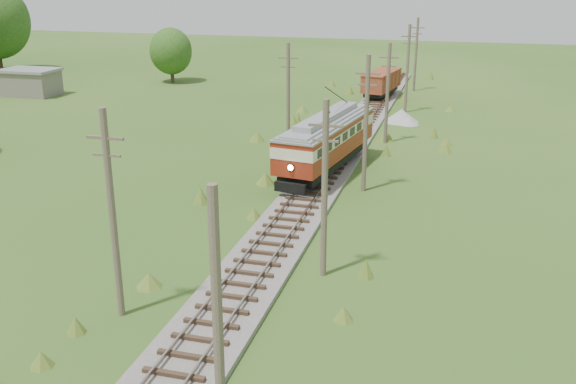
% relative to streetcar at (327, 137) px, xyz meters
% --- Properties ---
extents(railbed_main, '(3.60, 96.00, 0.57)m').
position_rel_streetcar_xyz_m(railbed_main, '(0.00, -0.01, -2.52)').
color(railbed_main, '#605B54').
rests_on(railbed_main, ground).
extents(streetcar, '(4.88, 13.00, 5.88)m').
position_rel_streetcar_xyz_m(streetcar, '(0.00, 0.00, 0.00)').
color(streetcar, black).
rests_on(streetcar, ground).
extents(gondola, '(3.78, 8.03, 2.56)m').
position_rel_streetcar_xyz_m(gondola, '(0.00, 29.70, -0.77)').
color(gondola, black).
rests_on(gondola, ground).
extents(gravel_pile, '(3.46, 3.67, 1.26)m').
position_rel_streetcar_xyz_m(gravel_pile, '(3.63, 18.28, -2.12)').
color(gravel_pile, gray).
rests_on(gravel_pile, ground).
extents(utility_pole_r_1, '(0.30, 0.30, 8.80)m').
position_rel_streetcar_xyz_m(utility_pole_r_1, '(3.10, -29.01, 1.69)').
color(utility_pole_r_1, brown).
rests_on(utility_pole_r_1, ground).
extents(utility_pole_r_2, '(1.60, 0.30, 8.60)m').
position_rel_streetcar_xyz_m(utility_pole_r_2, '(3.30, -16.01, 1.71)').
color(utility_pole_r_2, brown).
rests_on(utility_pole_r_2, ground).
extents(utility_pole_r_3, '(1.60, 0.30, 9.00)m').
position_rel_streetcar_xyz_m(utility_pole_r_3, '(3.20, -3.01, 1.91)').
color(utility_pole_r_3, brown).
rests_on(utility_pole_r_3, ground).
extents(utility_pole_r_4, '(1.60, 0.30, 8.40)m').
position_rel_streetcar_xyz_m(utility_pole_r_4, '(3.00, 9.99, 1.61)').
color(utility_pole_r_4, brown).
rests_on(utility_pole_r_4, ground).
extents(utility_pole_r_5, '(1.60, 0.30, 8.90)m').
position_rel_streetcar_xyz_m(utility_pole_r_5, '(3.40, 22.99, 1.86)').
color(utility_pole_r_5, brown).
rests_on(utility_pole_r_5, ground).
extents(utility_pole_r_6, '(1.60, 0.30, 8.70)m').
position_rel_streetcar_xyz_m(utility_pole_r_6, '(3.20, 35.99, 1.76)').
color(utility_pole_r_6, brown).
rests_on(utility_pole_r_6, ground).
extents(utility_pole_l_a, '(1.60, 0.30, 9.00)m').
position_rel_streetcar_xyz_m(utility_pole_l_a, '(-4.20, -22.01, 1.91)').
color(utility_pole_l_a, brown).
rests_on(utility_pole_l_a, ground).
extents(utility_pole_l_b, '(1.60, 0.30, 8.60)m').
position_rel_streetcar_xyz_m(utility_pole_l_b, '(-4.50, 5.99, 1.71)').
color(utility_pole_l_b, brown).
rests_on(utility_pole_l_b, ground).
extents(tree_mid_a, '(5.46, 5.46, 7.03)m').
position_rel_streetcar_xyz_m(tree_mid_a, '(-28.00, 33.99, 1.31)').
color(tree_mid_a, '#38281C').
rests_on(tree_mid_a, ground).
extents(shed, '(6.40, 4.40, 3.10)m').
position_rel_streetcar_xyz_m(shed, '(-40.00, 20.99, -1.14)').
color(shed, slate).
rests_on(shed, ground).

